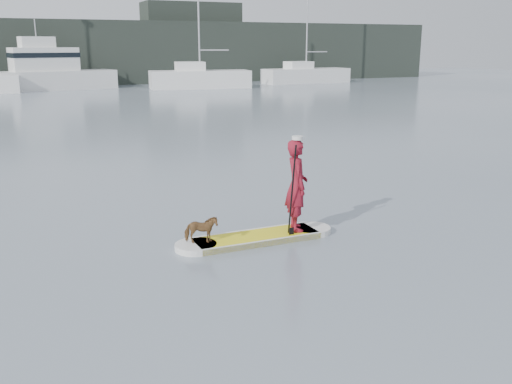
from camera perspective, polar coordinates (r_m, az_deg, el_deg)
name	(u,v)px	position (r m, az deg, el deg)	size (l,w,h in m)	color
ground	(106,384)	(7.11, -14.77, -18.07)	(140.00, 140.00, 0.00)	slate
paddleboard	(256,238)	(11.32, 0.00, -4.61)	(3.30, 0.82, 0.12)	yellow
paddler	(297,185)	(11.42, 4.08, 0.67)	(0.67, 0.44, 1.85)	maroon
white_cap	(297,138)	(11.23, 4.17, 5.42)	(0.22, 0.22, 0.07)	silver
dog	(201,230)	(10.83, -5.52, -3.78)	(0.28, 0.62, 0.53)	brown
paddle	(292,202)	(11.16, 3.61, -0.96)	(0.10, 0.30, 2.00)	black
sailboat_e	(199,78)	(51.71, -5.70, 11.30)	(9.07, 4.03, 12.71)	white
sailboat_f	(305,74)	(58.64, 4.96, 11.69)	(9.10, 3.14, 13.42)	white
motor_yacht_a	(51,70)	(52.67, -19.78, 11.39)	(10.10, 4.88, 5.81)	white
shore_mass	(9,53)	(58.99, -23.45, 12.63)	(90.00, 6.00, 6.00)	black
shore_building_east	(192,42)	(62.83, -6.43, 14.67)	(10.00, 4.00, 8.00)	black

